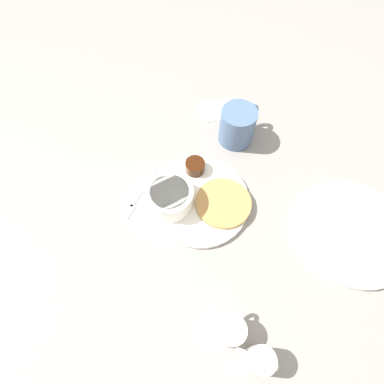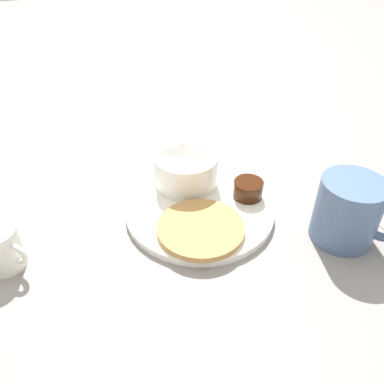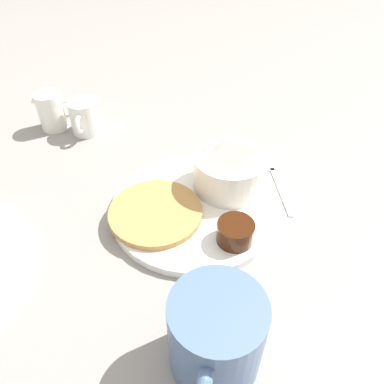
{
  "view_description": "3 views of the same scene",
  "coord_description": "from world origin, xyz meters",
  "px_view_note": "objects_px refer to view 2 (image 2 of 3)",
  "views": [
    {
      "loc": [
        -0.06,
        -0.31,
        0.62
      ],
      "look_at": [
        -0.02,
        0.01,
        0.02
      ],
      "focal_mm": 28.0,
      "sensor_mm": 36.0,
      "label": 1
    },
    {
      "loc": [
        0.42,
        -0.16,
        0.38
      ],
      "look_at": [
        -0.01,
        -0.01,
        0.03
      ],
      "focal_mm": 35.0,
      "sensor_mm": 36.0,
      "label": 2
    },
    {
      "loc": [
        0.24,
        0.29,
        0.37
      ],
      "look_at": [
        0.01,
        0.01,
        0.05
      ],
      "focal_mm": 35.0,
      "sensor_mm": 36.0,
      "label": 3
    }
  ],
  "objects_px": {
    "plate": "(200,209)",
    "bowl": "(187,169)",
    "fork": "(184,162)",
    "coffee_mug": "(349,211)",
    "creamer_pitcher_near": "(1,248)"
  },
  "relations": [
    {
      "from": "plate",
      "to": "bowl",
      "type": "bearing_deg",
      "value": 179.29
    },
    {
      "from": "coffee_mug",
      "to": "fork",
      "type": "distance_m",
      "value": 0.31
    },
    {
      "from": "coffee_mug",
      "to": "fork",
      "type": "relative_size",
      "value": 0.88
    },
    {
      "from": "plate",
      "to": "creamer_pitcher_near",
      "type": "height_order",
      "value": "creamer_pitcher_near"
    },
    {
      "from": "bowl",
      "to": "creamer_pitcher_near",
      "type": "height_order",
      "value": "bowl"
    },
    {
      "from": "coffee_mug",
      "to": "fork",
      "type": "height_order",
      "value": "coffee_mug"
    },
    {
      "from": "coffee_mug",
      "to": "creamer_pitcher_near",
      "type": "bearing_deg",
      "value": -102.44
    },
    {
      "from": "bowl",
      "to": "fork",
      "type": "distance_m",
      "value": 0.09
    },
    {
      "from": "plate",
      "to": "creamer_pitcher_near",
      "type": "xyz_separation_m",
      "value": [
        0.02,
        -0.28,
        0.02
      ]
    },
    {
      "from": "bowl",
      "to": "fork",
      "type": "bearing_deg",
      "value": 164.99
    },
    {
      "from": "plate",
      "to": "bowl",
      "type": "relative_size",
      "value": 2.22
    },
    {
      "from": "creamer_pitcher_near",
      "to": "fork",
      "type": "xyz_separation_m",
      "value": [
        -0.17,
        0.3,
        -0.03
      ]
    },
    {
      "from": "plate",
      "to": "fork",
      "type": "xyz_separation_m",
      "value": [
        -0.15,
        0.02,
        -0.0
      ]
    },
    {
      "from": "plate",
      "to": "coffee_mug",
      "type": "bearing_deg",
      "value": 55.79
    },
    {
      "from": "coffee_mug",
      "to": "creamer_pitcher_near",
      "type": "distance_m",
      "value": 0.47
    }
  ]
}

